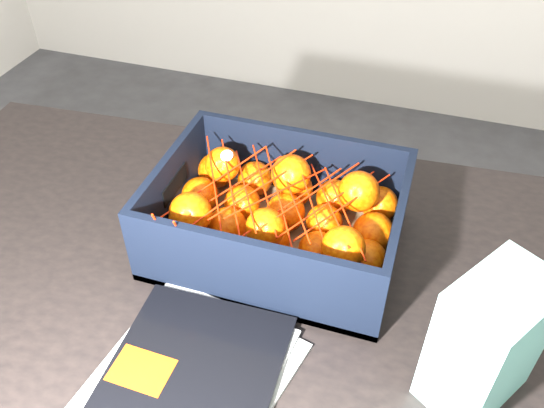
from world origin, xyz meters
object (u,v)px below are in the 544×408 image
(magazine_stack, at_px, (183,389))
(produce_crate, at_px, (278,224))
(table, at_px, (221,333))
(retail_carton, at_px, (487,342))

(magazine_stack, height_order, produce_crate, produce_crate)
(table, relative_size, retail_carton, 6.68)
(produce_crate, relative_size, retail_carton, 1.94)
(produce_crate, bearing_deg, magazine_stack, -96.86)
(magazine_stack, bearing_deg, produce_crate, 83.14)
(produce_crate, bearing_deg, table, -114.45)
(table, distance_m, magazine_stack, 0.20)
(magazine_stack, relative_size, retail_carton, 1.71)
(magazine_stack, bearing_deg, table, 97.46)
(retail_carton, bearing_deg, produce_crate, -175.64)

